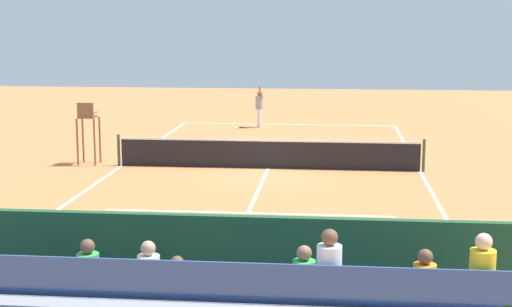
% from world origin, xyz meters
% --- Properties ---
extents(ground_plane, '(60.00, 60.00, 0.00)m').
position_xyz_m(ground_plane, '(0.00, 0.00, 0.00)').
color(ground_plane, '#D17542').
extents(court_line_markings, '(10.10, 22.20, 0.01)m').
position_xyz_m(court_line_markings, '(0.00, -0.04, 0.00)').
color(court_line_markings, white).
rests_on(court_line_markings, ground).
extents(tennis_net, '(10.30, 0.10, 1.07)m').
position_xyz_m(tennis_net, '(0.00, 0.00, 0.50)').
color(tennis_net, black).
rests_on(tennis_net, ground).
extents(backdrop_wall, '(18.00, 0.16, 2.00)m').
position_xyz_m(backdrop_wall, '(0.00, 14.00, 1.00)').
color(backdrop_wall, '#1E4C2D').
rests_on(backdrop_wall, ground).
extents(umpire_chair, '(0.67, 0.67, 2.14)m').
position_xyz_m(umpire_chair, '(6.20, -0.13, 1.31)').
color(umpire_chair, brown).
rests_on(umpire_chair, ground).
extents(courtside_bench, '(1.80, 0.40, 0.93)m').
position_xyz_m(courtside_bench, '(-2.62, 13.27, 0.56)').
color(courtside_bench, '#33383D').
rests_on(courtside_bench, ground).
extents(tennis_player, '(0.47, 0.55, 1.93)m').
position_xyz_m(tennis_player, '(1.26, -9.84, 1.02)').
color(tennis_player, white).
rests_on(tennis_player, ground).
extents(tennis_racket, '(0.59, 0.37, 0.03)m').
position_xyz_m(tennis_racket, '(2.33, -9.70, 0.01)').
color(tennis_racket, black).
rests_on(tennis_racket, ground).
extents(tennis_ball_near, '(0.07, 0.07, 0.07)m').
position_xyz_m(tennis_ball_near, '(1.55, -8.60, 0.03)').
color(tennis_ball_near, '#CCDB33').
rests_on(tennis_ball_near, ground).
extents(tennis_ball_far, '(0.07, 0.07, 0.07)m').
position_xyz_m(tennis_ball_far, '(0.74, -6.67, 0.03)').
color(tennis_ball_far, '#CCDB33').
rests_on(tennis_ball_far, ground).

